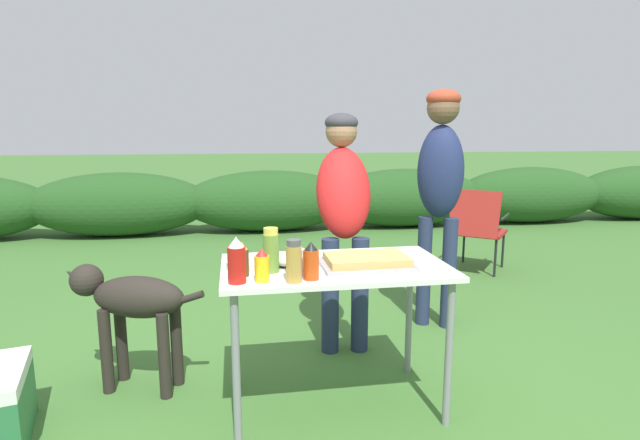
# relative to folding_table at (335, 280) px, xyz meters

# --- Properties ---
(ground_plane) EXTENTS (60.00, 60.00, 0.00)m
(ground_plane) POSITION_rel_folding_table_xyz_m (0.00, 0.00, -0.66)
(ground_plane) COLOR #3D6B2D
(shrub_hedge) EXTENTS (14.40, 0.90, 0.85)m
(shrub_hedge) POSITION_rel_folding_table_xyz_m (-0.00, 4.63, -0.24)
(shrub_hedge) COLOR #234C1E
(shrub_hedge) RESTS_ON ground
(folding_table) EXTENTS (1.10, 0.64, 0.74)m
(folding_table) POSITION_rel_folding_table_xyz_m (0.00, 0.00, 0.00)
(folding_table) COLOR silver
(folding_table) RESTS_ON ground
(food_tray) EXTENTS (0.44, 0.29, 0.06)m
(food_tray) POSITION_rel_folding_table_xyz_m (0.14, -0.06, 0.10)
(food_tray) COLOR #9E9EA3
(food_tray) RESTS_ON folding_table
(plate_stack) EXTENTS (0.21, 0.21, 0.03)m
(plate_stack) POSITION_rel_folding_table_xyz_m (-0.42, 0.02, 0.09)
(plate_stack) COLOR white
(plate_stack) RESTS_ON folding_table
(mixing_bowl) EXTENTS (0.19, 0.19, 0.06)m
(mixing_bowl) POSITION_rel_folding_table_xyz_m (-0.22, 0.03, 0.11)
(mixing_bowl) COLOR #ADBC99
(mixing_bowl) RESTS_ON folding_table
(paper_cup_stack) EXTENTS (0.08, 0.08, 0.12)m
(paper_cup_stack) POSITION_rel_folding_table_xyz_m (-0.21, -0.14, 0.14)
(paper_cup_stack) COLOR white
(paper_cup_stack) RESTS_ON folding_table
(ketchup_bottle) EXTENTS (0.08, 0.08, 0.20)m
(ketchup_bottle) POSITION_rel_folding_table_xyz_m (-0.47, -0.22, 0.17)
(ketchup_bottle) COLOR red
(ketchup_bottle) RESTS_ON folding_table
(mustard_bottle) EXTENTS (0.07, 0.07, 0.15)m
(mustard_bottle) POSITION_rel_folding_table_xyz_m (-0.37, -0.21, 0.15)
(mustard_bottle) COLOR yellow
(mustard_bottle) RESTS_ON folding_table
(spice_jar) EXTENTS (0.07, 0.07, 0.19)m
(spice_jar) POSITION_rel_folding_table_xyz_m (-0.23, -0.25, 0.17)
(spice_jar) COLOR #B2893D
(spice_jar) RESTS_ON folding_table
(hot_sauce_bottle) EXTENTS (0.07, 0.07, 0.17)m
(hot_sauce_bottle) POSITION_rel_folding_table_xyz_m (-0.15, -0.22, 0.16)
(hot_sauce_bottle) COLOR #CC4214
(hot_sauce_bottle) RESTS_ON folding_table
(relish_jar) EXTENTS (0.07, 0.07, 0.21)m
(relish_jar) POSITION_rel_folding_table_xyz_m (-0.32, -0.07, 0.18)
(relish_jar) COLOR olive
(relish_jar) RESTS_ON folding_table
(beer_bottle) EXTENTS (0.06, 0.06, 0.16)m
(beer_bottle) POSITION_rel_folding_table_xyz_m (-0.45, -0.12, 0.15)
(beer_bottle) COLOR brown
(beer_bottle) RESTS_ON folding_table
(standing_person_in_navy_coat) EXTENTS (0.37, 0.47, 1.50)m
(standing_person_in_navy_coat) POSITION_rel_folding_table_xyz_m (0.20, 0.72, 0.27)
(standing_person_in_navy_coat) COLOR #232D4C
(standing_person_in_navy_coat) RESTS_ON ground
(standing_person_in_olive_jacket) EXTENTS (0.39, 0.36, 1.67)m
(standing_person_in_olive_jacket) POSITION_rel_folding_table_xyz_m (0.93, 0.92, 0.40)
(standing_person_in_olive_jacket) COLOR #232D4C
(standing_person_in_olive_jacket) RESTS_ON ground
(dog) EXTENTS (0.77, 0.38, 0.68)m
(dog) POSITION_rel_folding_table_xyz_m (-1.04, 0.35, -0.19)
(dog) COLOR #28231E
(dog) RESTS_ON ground
(camp_chair_green_behind_table) EXTENTS (0.73, 0.75, 0.83)m
(camp_chair_green_behind_table) POSITION_rel_folding_table_xyz_m (1.88, 2.17, -0.20)
(camp_chair_green_behind_table) COLOR maroon
(camp_chair_green_behind_table) RESTS_ON ground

